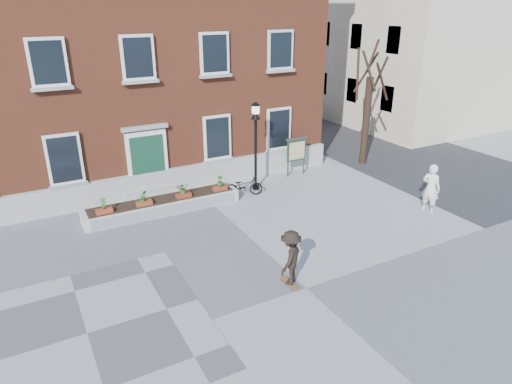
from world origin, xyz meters
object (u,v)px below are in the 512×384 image
notice_board (296,150)px  parked_car (297,110)px  skateboarder (290,258)px  bicycle (243,186)px  lamp_post (256,134)px  bystander (431,188)px

notice_board → parked_car: bearing=56.4°
notice_board → skateboarder: notice_board is taller
notice_board → skateboarder: bearing=-124.2°
bicycle → parked_car: size_ratio=0.37×
lamp_post → notice_board: bearing=14.0°
parked_car → skateboarder: (-11.39, -16.98, 0.18)m
parked_car → bystander: size_ratio=2.26×
bystander → skateboarder: size_ratio=1.12×
bicycle → lamp_post: lamp_post is taller
bystander → lamp_post: (-4.94, 5.37, 1.55)m
bicycle → notice_board: size_ratio=0.89×
skateboarder → lamp_post: bearing=69.2°
bicycle → bystander: size_ratio=0.84×
bystander → notice_board: (-2.39, 6.01, 0.27)m
notice_board → skateboarder: 9.36m
bicycle → lamp_post: size_ratio=0.42×
bystander → notice_board: size_ratio=1.06×
bicycle → notice_board: 3.62m
parked_car → lamp_post: size_ratio=1.14×
parked_car → notice_board: notice_board is taller
bystander → bicycle: bearing=31.9°
parked_car → bicycle: bearing=-121.6°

